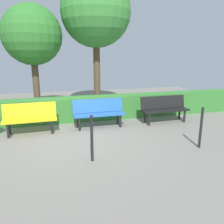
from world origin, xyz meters
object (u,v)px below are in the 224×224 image
object	(u,v)px
tree_near	(96,12)
tree_mid	(32,36)
bench_yellow	(30,117)
bench_black	(164,108)
bench_blue	(99,112)

from	to	relation	value
tree_near	tree_mid	world-z (taller)	tree_near
bench_yellow	tree_near	world-z (taller)	tree_near
bench_black	bench_yellow	size ratio (longest dim) A/B	1.10
bench_blue	bench_yellow	world-z (taller)	same
tree_near	tree_mid	distance (m)	2.49
bench_black	tree_near	bearing A→B (deg)	-54.97
tree_mid	tree_near	bearing A→B (deg)	-177.48
bench_yellow	tree_near	size ratio (longest dim) A/B	0.29
bench_black	tree_mid	bearing A→B (deg)	-30.54
bench_black	bench_blue	distance (m)	2.20
bench_yellow	tree_near	distance (m)	4.70
bench_yellow	tree_mid	size ratio (longest dim) A/B	0.37
bench_black	tree_near	xyz separation A→B (m)	(1.75, -2.39, 3.24)
tree_mid	bench_black	bearing A→B (deg)	150.69
bench_blue	tree_mid	distance (m)	3.73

